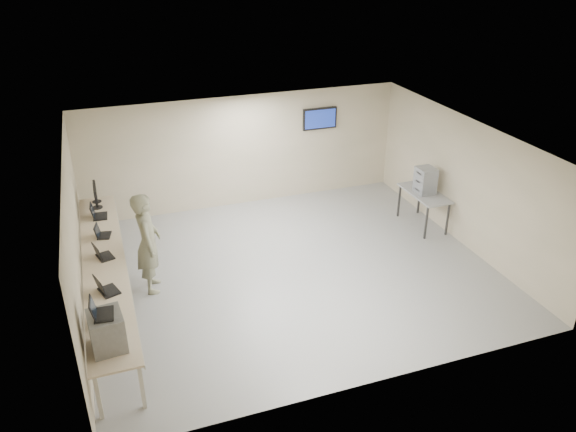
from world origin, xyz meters
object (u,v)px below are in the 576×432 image
object	(u,v)px
soldier	(148,243)
side_table	(424,195)
equipment_box	(107,331)
workbench	(105,266)

from	to	relation	value
soldier	side_table	world-z (taller)	soldier
soldier	side_table	xyz separation A→B (m)	(6.37, 0.58, -0.23)
equipment_box	workbench	bearing A→B (deg)	83.15
workbench	side_table	world-z (taller)	workbench
side_table	workbench	bearing A→B (deg)	-173.19
workbench	soldier	world-z (taller)	soldier
workbench	equipment_box	size ratio (longest dim) A/B	10.86
equipment_box	soldier	distance (m)	2.85
equipment_box	side_table	size ratio (longest dim) A/B	0.39
workbench	soldier	bearing A→B (deg)	18.80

